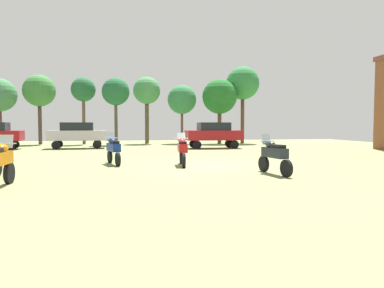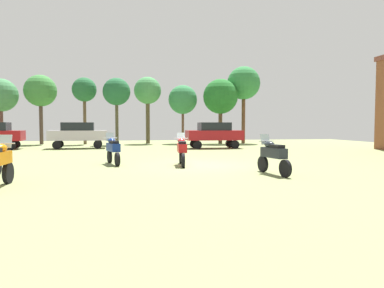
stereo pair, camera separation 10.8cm
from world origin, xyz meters
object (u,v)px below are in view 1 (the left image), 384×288
object	(u,v)px
tree_1	(39,91)
tree_9	(116,92)
car_3	(214,133)
tree_3	(243,84)
motorcycle_7	(182,150)
tree_4	(147,92)
tree_8	(182,100)
tree_2	(220,97)
tree_5	(83,91)
car_2	(77,133)
motorcycle_5	(274,155)
motorcycle_2	(113,149)

from	to	relation	value
tree_1	tree_9	size ratio (longest dim) A/B	1.06
car_3	tree_3	world-z (taller)	tree_3
motorcycle_7	tree_9	xyz separation A→B (m)	(-3.85, 17.26, 4.09)
tree_4	tree_8	bearing A→B (deg)	-6.82
tree_1	tree_2	world-z (taller)	tree_1
tree_4	tree_3	bearing A→B (deg)	-3.27
tree_9	tree_4	bearing A→B (deg)	32.05
car_3	tree_8	bearing A→B (deg)	9.28
tree_2	tree_5	xyz separation A→B (m)	(-12.92, 0.71, 0.48)
car_2	tree_4	xyz separation A→B (m)	(5.51, 6.59, 3.91)
tree_1	tree_9	distance (m)	7.24
car_3	tree_3	xyz separation A→B (m)	(4.66, 7.45, 4.78)
tree_1	tree_4	distance (m)	9.91
tree_4	tree_5	size ratio (longest dim) A/B	1.04
tree_2	tree_5	distance (m)	12.95
motorcycle_5	tree_4	world-z (taller)	tree_4
motorcycle_2	tree_1	distance (m)	20.17
motorcycle_5	tree_4	xyz separation A→B (m)	(-3.90, 22.32, 4.38)
car_2	tree_4	world-z (taller)	tree_4
tree_1	tree_3	bearing A→B (deg)	-1.30
tree_2	tree_8	xyz separation A→B (m)	(-3.60, 0.80, -0.28)
motorcycle_7	tree_2	bearing A→B (deg)	74.54
tree_8	motorcycle_5	bearing A→B (deg)	-88.73
motorcycle_7	tree_4	size ratio (longest dim) A/B	0.33
tree_2	tree_1	bearing A→B (deg)	176.27
car_2	tree_9	distance (m)	6.56
tree_1	tree_8	size ratio (longest dim) A/B	1.13
car_2	car_3	bearing A→B (deg)	-102.95
tree_5	tree_8	size ratio (longest dim) A/B	1.09
tree_9	tree_5	bearing A→B (deg)	156.85
motorcycle_2	tree_8	xyz separation A→B (m)	(5.47, 17.78, 3.58)
car_3	tree_5	distance (m)	13.71
motorcycle_5	motorcycle_7	xyz separation A→B (m)	(-2.91, 3.27, -0.00)
motorcycle_7	motorcycle_5	bearing A→B (deg)	-45.07
motorcycle_2	tree_5	distance (m)	18.62
tree_1	tree_5	bearing A→B (deg)	-5.64
motorcycle_5	tree_5	distance (m)	24.31
motorcycle_2	motorcycle_5	bearing A→B (deg)	-52.07
car_2	tree_5	size ratio (longest dim) A/B	0.71
tree_4	tree_1	bearing A→B (deg)	-179.40
tree_3	tree_4	world-z (taller)	tree_3
car_2	motorcycle_2	bearing A→B (deg)	-168.64
tree_2	tree_4	distance (m)	7.14
motorcycle_2	car_3	bearing A→B (deg)	38.42
motorcycle_2	car_2	world-z (taller)	car_2
motorcycle_5	tree_1	distance (m)	26.50
motorcycle_5	tree_4	size ratio (longest dim) A/B	0.32
motorcycle_5	tree_9	distance (m)	22.00
motorcycle_5	tree_2	bearing A→B (deg)	71.42
tree_1	tree_9	bearing A→B (deg)	-13.52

